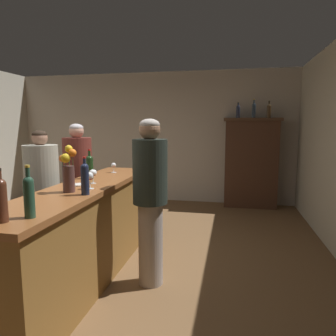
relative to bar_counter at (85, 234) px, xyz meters
The scene contains 19 objects.
floor 0.59m from the bar_counter, 141.22° to the left, with size 8.86×8.86×0.00m, color brown.
wall_back 3.77m from the bar_counter, 93.80° to the left, with size 6.00×0.12×2.69m, color #B2A89A.
bar_counter is the anchor object (origin of this frame).
display_cabinet 3.86m from the bar_counter, 61.89° to the left, with size 1.07×0.38×1.73m.
wine_bottle_merlot 0.77m from the bar_counter, 60.24° to the right, with size 0.07×0.07×0.33m.
wine_bottle_syrah 0.78m from the bar_counter, 106.83° to the left, with size 0.08×0.08×0.33m.
wine_bottle_riesling 1.25m from the bar_counter, 81.13° to the right, with size 0.07×0.07×0.34m.
wine_bottle_pinot 1.34m from the bar_counter, 87.34° to the right, with size 0.07×0.07×0.34m.
wine_glass_front 1.06m from the bar_counter, 91.85° to the left, with size 0.07×0.07×0.12m.
wine_glass_mid 0.63m from the bar_counter, 41.93° to the right, with size 0.07×0.07×0.16m.
wine_glass_rear 0.62m from the bar_counter, 73.43° to the left, with size 0.08×0.08×0.15m.
flower_arrangement 0.75m from the bar_counter, 87.67° to the right, with size 0.16×0.14×0.42m.
cheese_plate 0.50m from the bar_counter, 149.99° to the left, with size 0.15×0.15×0.01m, color white.
display_bottle_left 3.96m from the bar_counter, 65.62° to the left, with size 0.07×0.07×0.30m.
display_bottle_midleft 4.09m from the bar_counter, 61.68° to the left, with size 0.07×0.07×0.35m.
display_bottle_center 4.21m from the bar_counter, 58.19° to the left, with size 0.08×0.08×0.32m.
patron_redhead 1.35m from the bar_counter, 119.94° to the left, with size 0.39×0.39×1.62m.
patron_in_navy 0.84m from the bar_counter, 153.18° to the left, with size 0.38×0.38×1.54m.
bartender 0.79m from the bar_counter, ahead, with size 0.34×0.34×1.66m.
Camera 1 is at (1.67, -2.96, 1.59)m, focal length 33.03 mm.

